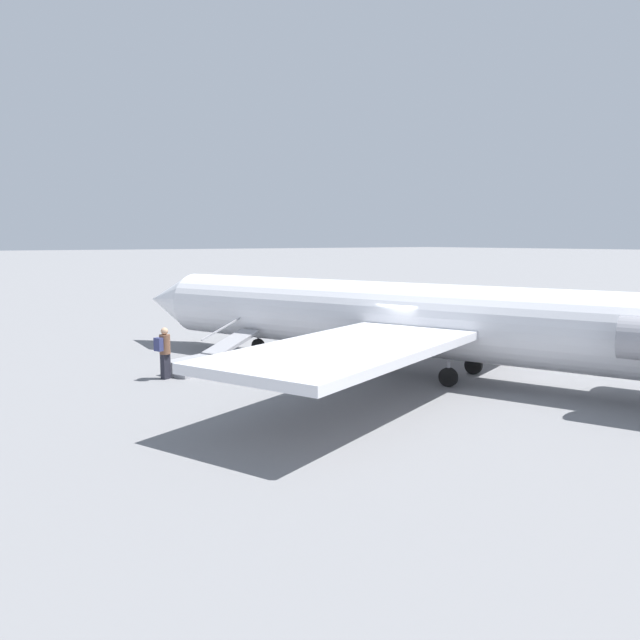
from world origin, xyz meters
TOP-DOWN VIEW (x-y plane):
  - ground_plane at (0.00, 0.00)m, footprint 600.00×600.00m
  - airplane_main at (-0.81, -0.31)m, footprint 25.66×19.88m
  - boarding_stairs at (4.44, 5.71)m, footprint 2.38×4.11m
  - passenger at (3.93, 7.26)m, footprint 0.44×0.57m

SIDE VIEW (x-z plane):
  - ground_plane at x=0.00m, z-range 0.00..0.00m
  - boarding_stairs at x=4.44m, z-range -0.46..1.19m
  - passenger at x=3.93m, z-range 0.13..1.87m
  - airplane_main at x=-0.81m, z-range -1.31..5.22m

